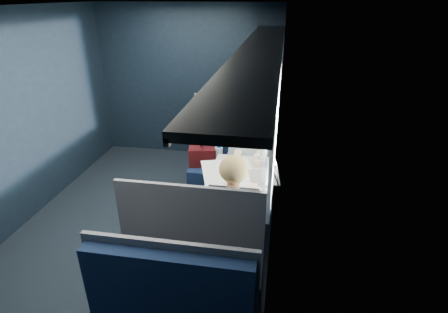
% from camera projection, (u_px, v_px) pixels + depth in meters
% --- Properties ---
extents(ground, '(2.80, 4.20, 0.01)m').
position_uv_depth(ground, '(146.00, 227.00, 3.97)').
color(ground, black).
extents(room_shell, '(3.00, 4.40, 2.40)m').
position_uv_depth(room_shell, '(134.00, 100.00, 3.34)').
color(room_shell, black).
rests_on(room_shell, ground).
extents(table, '(0.62, 1.00, 0.74)m').
position_uv_depth(table, '(237.00, 183.00, 3.54)').
color(table, '#54565E').
rests_on(table, ground).
extents(seat_bay_near, '(1.05, 0.62, 1.26)m').
position_uv_depth(seat_bay_near, '(230.00, 165.00, 4.44)').
color(seat_bay_near, '#0B1732').
rests_on(seat_bay_near, ground).
extents(seat_bay_far, '(1.04, 0.62, 1.26)m').
position_uv_depth(seat_bay_far, '(201.00, 259.00, 2.89)').
color(seat_bay_far, '#0B1732').
rests_on(seat_bay_far, ground).
extents(seat_row_front, '(1.04, 0.51, 1.16)m').
position_uv_depth(seat_row_front, '(240.00, 139.00, 5.27)').
color(seat_row_front, '#0B1732').
rests_on(seat_row_front, ground).
extents(man, '(0.53, 0.56, 1.32)m').
position_uv_depth(man, '(250.00, 151.00, 4.13)').
color(man, black).
rests_on(man, ground).
extents(woman, '(0.53, 0.56, 1.32)m').
position_uv_depth(woman, '(234.00, 219.00, 2.87)').
color(woman, black).
rests_on(woman, ground).
extents(papers, '(0.72, 0.87, 0.01)m').
position_uv_depth(papers, '(229.00, 175.00, 3.51)').
color(papers, white).
rests_on(papers, table).
extents(laptop, '(0.31, 0.37, 0.25)m').
position_uv_depth(laptop, '(268.00, 173.00, 3.43)').
color(laptop, silver).
rests_on(laptop, table).
extents(bottle_small, '(0.07, 0.07, 0.24)m').
position_uv_depth(bottle_small, '(263.00, 156.00, 3.68)').
color(bottle_small, silver).
rests_on(bottle_small, table).
extents(cup, '(0.08, 0.08, 0.10)m').
position_uv_depth(cup, '(257.00, 159.00, 3.75)').
color(cup, white).
rests_on(cup, table).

